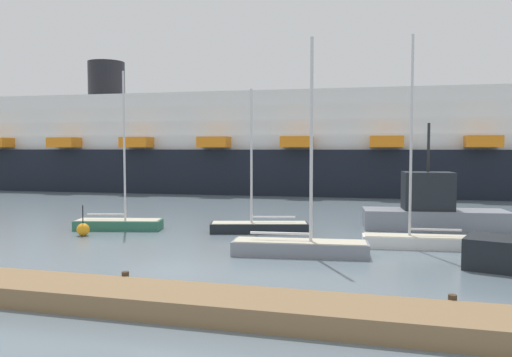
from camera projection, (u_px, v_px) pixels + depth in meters
The scene contains 9 objects.
ground_plane at pixel (169, 271), 20.24m from camera, with size 600.00×600.00×0.00m, color slate.
dock_pier at pixel (105, 295), 15.79m from camera, with size 25.42×2.53×0.75m.
sailboat_0 at pixel (300, 245), 23.11m from camera, with size 6.23×2.20×9.71m.
sailboat_1 at pixel (418, 238), 24.79m from camera, with size 5.41×1.75×10.22m.
sailboat_2 at pixel (259, 225), 29.40m from camera, with size 5.72×2.75×8.18m.
sailboat_3 at pixel (119, 222), 30.46m from camera, with size 5.26×2.59×9.33m.
fishing_boat_0 at pixel (432, 210), 30.70m from camera, with size 8.59×3.65×6.33m.
channel_buoy_0 at pixel (83, 229), 28.31m from camera, with size 0.70×0.70×1.70m.
cruise_ship at pixel (229, 148), 58.54m from camera, with size 85.85×16.56×15.12m.
Camera 1 is at (8.59, -18.37, 4.83)m, focal length 36.06 mm.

